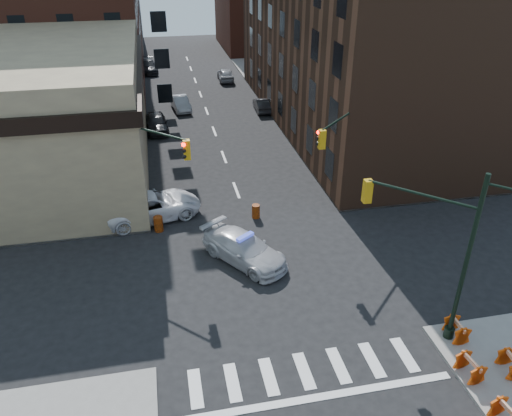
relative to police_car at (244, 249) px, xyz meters
name	(u,v)px	position (x,y,z in m)	size (l,w,h in m)	color
ground	(268,274)	(0.99, -1.48, -0.77)	(140.00, 140.00, 0.00)	black
sidewalk_ne	(397,85)	(23.99, 31.27, -0.70)	(34.00, 54.50, 0.15)	gray
commercial_row_ne	(355,45)	(13.99, 21.02, 6.23)	(14.00, 34.00, 14.00)	#442A1B
filler_ne	(274,6)	(14.99, 56.52, 5.23)	(16.00, 16.00, 12.00)	#5B291C
signal_pole_se	(441,245)	(7.03, -7.00, 3.84)	(5.40, 5.27, 8.00)	black
signal_pole_nw	(146,168)	(-4.86, 3.86, 3.57)	(3.58, 3.67, 8.00)	black
signal_pole_ne	(344,152)	(6.82, 3.87, 3.57)	(3.67, 3.58, 8.00)	black
tree_ne_near	(284,78)	(8.49, 24.52, 2.72)	(3.00, 3.00, 4.85)	black
tree_ne_far	(266,59)	(8.49, 32.52, 2.72)	(3.00, 3.00, 4.85)	black
police_car	(244,249)	(0.00, 0.00, 0.00)	(2.16, 5.32, 1.54)	silver
pickup	(152,206)	(-4.81, 5.80, 0.08)	(2.82, 6.11, 1.70)	white
parked_car_wnear	(157,123)	(-4.07, 21.62, 0.02)	(1.87, 4.65, 1.58)	black
parked_car_wfar	(181,103)	(-1.51, 27.33, -0.08)	(1.47, 4.22, 1.39)	#93959B
parked_car_wdeep	(148,66)	(-4.51, 43.65, 0.01)	(2.19, 5.39, 1.56)	black
parked_car_enear	(262,105)	(6.49, 25.36, -0.12)	(1.37, 3.93, 1.29)	black
parked_car_efar	(226,74)	(4.63, 37.72, -0.02)	(1.76, 4.38, 1.49)	#95969D
pedestrian_a	(113,212)	(-7.13, 4.98, 0.36)	(0.71, 0.47, 1.96)	black
pedestrian_b	(37,221)	(-11.51, 5.03, 0.21)	(0.81, 0.63, 1.67)	black
pedestrian_c	(61,210)	(-10.32, 6.27, 0.17)	(0.93, 0.39, 1.58)	#212731
barrel_road	(256,211)	(1.57, 4.52, -0.33)	(0.50, 0.50, 0.89)	red
barrel_bank	(158,224)	(-4.51, 4.12, -0.29)	(0.54, 0.54, 0.96)	orange
barricade_se_a	(456,330)	(8.05, -7.89, -0.18)	(1.18, 0.59, 0.89)	orange
barricade_se_b	(511,364)	(9.12, -10.13, -0.19)	(1.14, 0.57, 0.85)	#C94C09
barricade_se_c	(470,368)	(7.39, -9.98, -0.18)	(1.19, 0.59, 0.89)	#E5430A
barricade_se_d	(507,416)	(7.39, -12.32, -0.17)	(1.20, 0.60, 0.90)	#CA6309
barricade_nw_a	(118,208)	(-6.95, 6.52, -0.21)	(1.09, 0.54, 0.82)	#DE610A
barricade_nw_b	(108,221)	(-7.51, 4.87, -0.15)	(1.25, 0.62, 0.94)	#C96909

